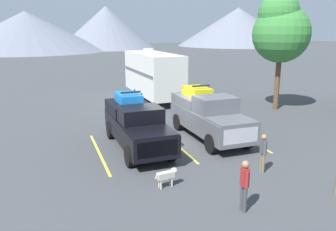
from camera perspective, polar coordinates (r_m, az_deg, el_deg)
name	(u,v)px	position (r m, az deg, el deg)	size (l,w,h in m)	color
ground_plane	(169,139)	(17.52, 0.15, -3.91)	(240.00, 240.00, 0.00)	#3F4244
pickup_truck_a	(136,123)	(16.07, -5.37, -1.31)	(2.13, 5.89, 2.54)	black
pickup_truck_b	(208,114)	(17.57, 6.74, 0.20)	(2.18, 5.84, 2.61)	#595B60
lot_stripe_a	(99,153)	(15.87, -11.46, -6.16)	(0.12, 5.50, 0.01)	gold
lot_stripe_b	(175,144)	(16.75, 1.17, -4.76)	(0.12, 5.50, 0.01)	gold
lot_stripe_c	(240,136)	(18.35, 12.03, -3.37)	(0.12, 5.50, 0.01)	gold
camper_trailer_a	(153,73)	(26.96, -2.53, 7.06)	(2.67, 9.03, 3.96)	silver
person_a	(244,183)	(10.75, 12.70, -10.91)	(0.23, 0.37, 1.66)	#3F3F42
person_b	(263,151)	(13.76, 15.67, -5.69)	(0.21, 0.34, 1.56)	#726047
dog	(168,175)	(12.25, 0.00, -9.89)	(0.90, 0.33, 0.67)	beige
tree_a	(281,29)	(24.47, 18.35, 13.59)	(3.81, 3.81, 7.82)	brown
mountain_ridge	(107,29)	(99.67, -10.26, 14.13)	(144.78, 47.60, 12.43)	slate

